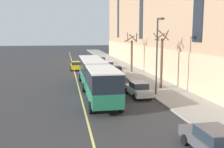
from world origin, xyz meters
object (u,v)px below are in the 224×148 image
object	(u,v)px
parked_car_silver_3	(138,89)
parked_car_white_4	(108,66)
taxi_cab	(76,66)
street_tree_far_uptown	(132,52)
parked_car_darkgray_2	(213,142)
street_lamp	(158,49)
parked_car_black_5	(116,71)
city_bus	(95,75)
street_tree_mid_block	(161,58)
parked_car_darkgray_0	(101,61)

from	to	relation	value
parked_car_silver_3	parked_car_white_4	xyz separation A→B (m)	(0.17, 21.00, 0.00)
taxi_cab	street_tree_far_uptown	xyz separation A→B (m)	(9.14, -4.86, 2.70)
parked_car_darkgray_2	street_lamp	world-z (taller)	street_lamp
street_tree_far_uptown	street_lamp	distance (m)	17.40
parked_car_black_5	street_tree_far_uptown	xyz separation A→B (m)	(3.40, 3.59, 2.70)
city_bus	parked_car_silver_3	world-z (taller)	city_bus
street_lamp	parked_car_silver_3	bearing A→B (deg)	173.93
street_tree_mid_block	parked_car_darkgray_0	bearing A→B (deg)	97.36
taxi_cab	parked_car_darkgray_2	bearing A→B (deg)	-80.87
city_bus	taxi_cab	distance (m)	19.31
city_bus	parked_car_darkgray_2	size ratio (longest dim) A/B	3.88
city_bus	parked_car_silver_3	distance (m)	5.11
parked_car_silver_3	parked_car_darkgray_0	bearing A→B (deg)	89.77
city_bus	street_lamp	bearing A→B (deg)	-25.37
parked_car_silver_3	taxi_cab	world-z (taller)	same
city_bus	parked_car_darkgray_2	xyz separation A→B (m)	(4.40, -16.41, -1.23)
street_tree_mid_block	street_lamp	distance (m)	3.90
parked_car_darkgray_0	street_tree_far_uptown	size ratio (longest dim) A/B	0.67
city_bus	parked_car_black_5	world-z (taller)	city_bus
city_bus	street_tree_mid_block	distance (m)	7.97
parked_car_darkgray_0	street_lamp	xyz separation A→B (m)	(1.81, -30.35, 4.12)
parked_car_white_4	parked_car_silver_3	bearing A→B (deg)	-90.46
street_tree_mid_block	street_tree_far_uptown	bearing A→B (deg)	89.91
parked_car_darkgray_0	parked_car_black_5	bearing A→B (deg)	-89.59
street_tree_far_uptown	parked_car_darkgray_0	bearing A→B (deg)	105.05
parked_car_darkgray_0	parked_car_black_5	distance (m)	16.68
parked_car_white_4	street_lamp	size ratio (longest dim) A/B	0.59
parked_car_silver_3	parked_car_black_5	bearing A→B (deg)	88.98
city_bus	parked_car_black_5	size ratio (longest dim) A/B	4.22
taxi_cab	parked_car_black_5	bearing A→B (deg)	-55.81
parked_car_white_4	street_lamp	distance (m)	21.67
parked_car_darkgray_0	parked_car_darkgray_2	distance (m)	43.87
parked_car_black_5	street_lamp	distance (m)	14.38
parked_car_darkgray_0	street_tree_mid_block	distance (m)	27.44
parked_car_darkgray_0	parked_car_silver_3	bearing A→B (deg)	-90.23
street_tree_far_uptown	street_lamp	xyz separation A→B (m)	(-1.71, -17.26, 1.42)
parked_car_white_4	street_tree_far_uptown	size ratio (longest dim) A/B	0.70
parked_car_darkgray_0	taxi_cab	xyz separation A→B (m)	(-5.62, -8.23, 0.00)
parked_car_black_5	taxi_cab	distance (m)	10.22
parked_car_darkgray_0	street_tree_mid_block	size ratio (longest dim) A/B	0.64
city_bus	parked_car_darkgray_0	distance (m)	27.82
parked_car_darkgray_0	street_tree_far_uptown	bearing A→B (deg)	-74.95
city_bus	parked_car_silver_3	size ratio (longest dim) A/B	3.93
parked_car_white_4	street_tree_mid_block	bearing A→B (deg)	-79.11
taxi_cab	street_tree_far_uptown	bearing A→B (deg)	-28.01
parked_car_darkgray_0	parked_car_black_5	size ratio (longest dim) A/B	1.01
taxi_cab	street_tree_mid_block	xyz separation A→B (m)	(9.12, -18.84, 2.85)
parked_car_darkgray_0	street_lamp	world-z (taller)	street_lamp
parked_car_darkgray_2	parked_car_darkgray_0	bearing A→B (deg)	90.14
parked_car_black_5	street_lamp	world-z (taller)	street_lamp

